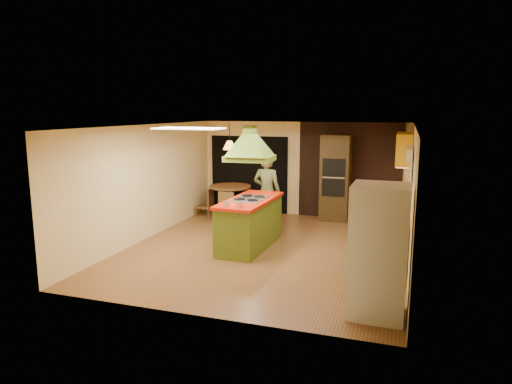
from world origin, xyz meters
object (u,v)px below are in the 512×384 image
(refrigerator, at_px, (379,251))
(kitchen_island, at_px, (250,223))
(canister_large, at_px, (393,196))
(man, at_px, (267,192))
(wall_oven, at_px, (335,178))
(dining_table, at_px, (230,195))

(refrigerator, bearing_deg, kitchen_island, 138.52)
(refrigerator, xyz_separation_m, canister_large, (0.07, 3.67, 0.11))
(kitchen_island, height_order, man, man)
(wall_oven, height_order, canister_large, wall_oven)
(man, distance_m, canister_large, 2.83)
(dining_table, bearing_deg, man, -38.87)
(wall_oven, xyz_separation_m, canister_large, (1.47, -1.73, -0.07))
(refrigerator, relative_size, dining_table, 1.66)
(wall_oven, relative_size, dining_table, 1.97)
(refrigerator, height_order, dining_table, refrigerator)
(man, xyz_separation_m, canister_large, (2.82, -0.17, 0.11))
(man, distance_m, refrigerator, 4.73)
(man, relative_size, dining_table, 1.65)
(man, bearing_deg, canister_large, -178.15)
(kitchen_island, xyz_separation_m, refrigerator, (2.70, -2.47, 0.41))
(kitchen_island, relative_size, canister_large, 9.81)
(kitchen_island, bearing_deg, wall_oven, 68.31)
(kitchen_island, distance_m, canister_large, 3.06)
(refrigerator, distance_m, dining_table, 6.43)
(kitchen_island, height_order, wall_oven, wall_oven)
(wall_oven, distance_m, canister_large, 2.27)
(kitchen_island, distance_m, refrigerator, 3.68)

